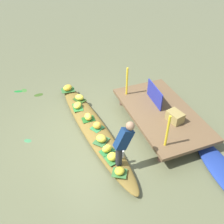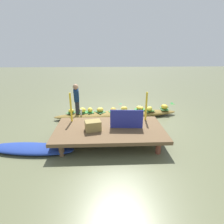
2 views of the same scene
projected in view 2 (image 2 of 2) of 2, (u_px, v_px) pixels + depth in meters
The scene contains 32 objects.
canal_water at pixel (117, 117), 7.42m from camera, with size 40.00×40.00×0.00m, color #5F6343.
dock_platform at pixel (110, 130), 5.41m from camera, with size 3.20×1.80×0.44m.
vendor_boat at pixel (117, 114), 7.38m from camera, with size 4.97×0.69×0.25m, color brown.
moored_boat at pixel (31, 149), 4.97m from camera, with size 2.41×0.63×0.16m, color navy.
leaf_mat_0 at pixel (164, 109), 7.66m from camera, with size 0.44×0.31×0.01m, color #336A30.
banana_bunch_0 at pixel (164, 107), 7.63m from camera, with size 0.31×0.24×0.19m, color gold.
leaf_mat_1 at pixel (140, 110), 7.56m from camera, with size 0.43×0.29×0.01m, color #2F7C35.
banana_bunch_1 at pixel (140, 108), 7.53m from camera, with size 0.31×0.23×0.16m, color yellow.
leaf_mat_2 at pixel (90, 112), 7.27m from camera, with size 0.37×0.24×0.01m, color #297236.
banana_bunch_2 at pixel (90, 110), 7.24m from camera, with size 0.26×0.19×0.19m, color yellow.
leaf_mat_3 at pixel (71, 113), 7.21m from camera, with size 0.34×0.29×0.01m, color #396E34.
banana_bunch_3 at pixel (71, 111), 7.19m from camera, with size 0.24×0.22×0.15m, color gold.
leaf_mat_4 at pixel (100, 112), 7.30m from camera, with size 0.39×0.32×0.01m, color #356836.
banana_bunch_4 at pixel (100, 110), 7.27m from camera, with size 0.28×0.24×0.18m, color gold.
leaf_mat_5 at pixel (149, 111), 7.42m from camera, with size 0.39×0.27×0.01m, color #30551E.
banana_bunch_5 at pixel (150, 109), 7.39m from camera, with size 0.28×0.21×0.19m, color yellow.
leaf_mat_6 at pixel (113, 112), 7.27m from camera, with size 0.33×0.28×0.01m, color #307D44.
banana_bunch_6 at pixel (113, 110), 7.24m from camera, with size 0.23×0.22×0.20m, color gold.
leaf_mat_7 at pixel (124, 111), 7.40m from camera, with size 0.36×0.27×0.01m, color #226022.
banana_bunch_7 at pixel (124, 109), 7.37m from camera, with size 0.26×0.20×0.20m, color yellow.
leaf_mat_8 at pixel (83, 112), 7.24m from camera, with size 0.34×0.31×0.01m, color #367938.
banana_bunch_8 at pixel (83, 110), 7.20m from camera, with size 0.24×0.24×0.20m, color yellow.
vendor_person at pixel (76, 97), 6.81m from camera, with size 0.23×0.50×1.21m.
water_bottle at pixel (81, 112), 6.96m from camera, with size 0.07×0.07×0.23m, color silver.
market_banner at pixel (127, 119), 5.32m from camera, with size 0.96×0.03×0.56m, color navy.
railing_post_west at pixel (146, 106), 5.85m from camera, with size 0.06×0.06×0.93m, color yellow.
railing_post_east at pixel (71, 107), 5.75m from camera, with size 0.06×0.06×0.93m, color yellow.
produce_crate at pixel (93, 126), 5.21m from camera, with size 0.44×0.32×0.29m, color olive.
drifting_plant_0 at pixel (120, 104), 9.15m from camera, with size 0.22×0.14×0.01m, color #3B7F4B.
drifting_plant_1 at pixel (167, 107), 8.66m from camera, with size 0.31×0.18×0.01m, color #324E1A.
drifting_plant_2 at pixel (172, 103), 9.27m from camera, with size 0.31×0.14×0.01m, color #167226.
drifting_plant_3 at pixel (173, 104), 9.09m from camera, with size 0.25×0.19×0.01m, color #3B702C.
Camera 2 is at (0.51, 6.90, 2.70)m, focal length 29.24 mm.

